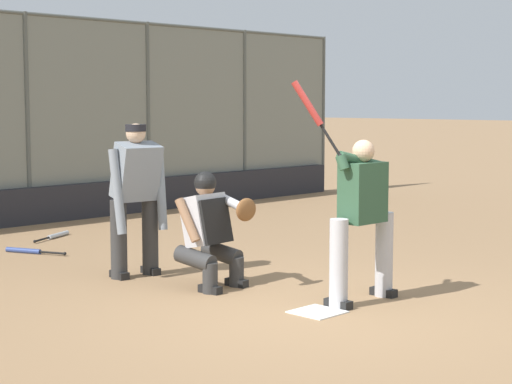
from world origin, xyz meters
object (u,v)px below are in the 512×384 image
at_px(batter_at_plate, 362,214).
at_px(spare_bat_first_base_side, 56,236).
at_px(umpire_home, 136,195).
at_px(spare_bat_third_base_side, 193,211).
at_px(catcher_behind_plate, 211,228).
at_px(spare_bat_by_padding, 28,251).

distance_m(batter_at_plate, spare_bat_first_base_side, 5.69).
xyz_separation_m(batter_at_plate, umpire_home, (0.80, -2.55, 0.06)).
relative_size(spare_bat_third_base_side, spare_bat_first_base_side, 1.03).
bearing_deg(spare_bat_first_base_side, catcher_behind_plate, -125.84).
bearing_deg(catcher_behind_plate, spare_bat_by_padding, -90.70).
height_order(batter_at_plate, spare_bat_first_base_side, batter_at_plate).
bearing_deg(batter_at_plate, spare_bat_third_base_side, -117.23).
height_order(catcher_behind_plate, spare_bat_by_padding, catcher_behind_plate).
relative_size(batter_at_plate, catcher_behind_plate, 1.76).
xyz_separation_m(catcher_behind_plate, spare_bat_by_padding, (0.29, -3.23, -0.61)).
relative_size(umpire_home, spare_bat_third_base_side, 2.06).
relative_size(spare_bat_by_padding, spare_bat_first_base_side, 1.05).
xyz_separation_m(batter_at_plate, spare_bat_first_base_side, (-0.08, -5.63, -0.84)).
height_order(spare_bat_by_padding, spare_bat_first_base_side, same).
height_order(umpire_home, spare_bat_first_base_side, umpire_home).
height_order(batter_at_plate, spare_bat_third_base_side, batter_at_plate).
distance_m(batter_at_plate, umpire_home, 2.67).
height_order(umpire_home, spare_bat_third_base_side, umpire_home).
xyz_separation_m(batter_at_plate, spare_bat_by_padding, (0.88, -4.77, -0.84)).
height_order(batter_at_plate, spare_bat_by_padding, batter_at_plate).
height_order(catcher_behind_plate, spare_bat_first_base_side, catcher_behind_plate).
distance_m(spare_bat_third_base_side, spare_bat_first_base_side, 3.33).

